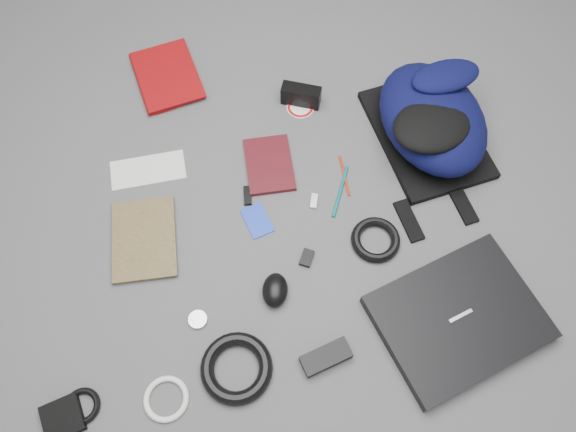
{
  "coord_description": "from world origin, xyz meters",
  "views": [
    {
      "loc": [
        -0.0,
        -0.63,
        1.34
      ],
      "look_at": [
        0.0,
        0.0,
        0.02
      ],
      "focal_mm": 35.0,
      "sensor_mm": 36.0,
      "label": 1
    }
  ],
  "objects_px": {
    "textbook_red": "(138,85)",
    "backpack": "(432,118)",
    "comic_book": "(112,243)",
    "pouch": "(63,418)",
    "laptop": "(458,318)",
    "dvd_case": "(269,165)",
    "mouse": "(275,290)",
    "compact_camera": "(301,95)",
    "power_brick": "(326,357)"
  },
  "relations": [
    {
      "from": "laptop",
      "to": "power_brick",
      "type": "xyz_separation_m",
      "value": [
        -0.32,
        -0.09,
        -0.0
      ]
    },
    {
      "from": "backpack",
      "to": "mouse",
      "type": "distance_m",
      "value": 0.63
    },
    {
      "from": "textbook_red",
      "to": "backpack",
      "type": "bearing_deg",
      "value": -32.36
    },
    {
      "from": "comic_book",
      "to": "dvd_case",
      "type": "relative_size",
      "value": 1.27
    },
    {
      "from": "power_brick",
      "to": "pouch",
      "type": "bearing_deg",
      "value": 168.27
    },
    {
      "from": "pouch",
      "to": "laptop",
      "type": "bearing_deg",
      "value": 13.78
    },
    {
      "from": "laptop",
      "to": "pouch",
      "type": "bearing_deg",
      "value": 167.59
    },
    {
      "from": "comic_book",
      "to": "compact_camera",
      "type": "distance_m",
      "value": 0.67
    },
    {
      "from": "laptop",
      "to": "pouch",
      "type": "height_order",
      "value": "laptop"
    },
    {
      "from": "laptop",
      "to": "compact_camera",
      "type": "relative_size",
      "value": 3.33
    },
    {
      "from": "power_brick",
      "to": "dvd_case",
      "type": "bearing_deg",
      "value": 80.38
    },
    {
      "from": "dvd_case",
      "to": "power_brick",
      "type": "bearing_deg",
      "value": -83.61
    },
    {
      "from": "mouse",
      "to": "power_brick",
      "type": "bearing_deg",
      "value": -49.31
    },
    {
      "from": "textbook_red",
      "to": "comic_book",
      "type": "distance_m",
      "value": 0.51
    },
    {
      "from": "compact_camera",
      "to": "mouse",
      "type": "distance_m",
      "value": 0.59
    },
    {
      "from": "power_brick",
      "to": "textbook_red",
      "type": "bearing_deg",
      "value": 99.14
    },
    {
      "from": "dvd_case",
      "to": "mouse",
      "type": "distance_m",
      "value": 0.37
    },
    {
      "from": "textbook_red",
      "to": "power_brick",
      "type": "height_order",
      "value": "power_brick"
    },
    {
      "from": "textbook_red",
      "to": "comic_book",
      "type": "bearing_deg",
      "value": -111.77
    },
    {
      "from": "backpack",
      "to": "dvd_case",
      "type": "bearing_deg",
      "value": 173.81
    },
    {
      "from": "backpack",
      "to": "laptop",
      "type": "xyz_separation_m",
      "value": [
        0.02,
        -0.53,
        -0.07
      ]
    },
    {
      "from": "comic_book",
      "to": "pouch",
      "type": "distance_m",
      "value": 0.43
    },
    {
      "from": "dvd_case",
      "to": "compact_camera",
      "type": "bearing_deg",
      "value": 59.04
    },
    {
      "from": "backpack",
      "to": "pouch",
      "type": "relative_size",
      "value": 4.86
    },
    {
      "from": "backpack",
      "to": "dvd_case",
      "type": "xyz_separation_m",
      "value": [
        -0.44,
        -0.1,
        -0.08
      ]
    },
    {
      "from": "laptop",
      "to": "pouch",
      "type": "relative_size",
      "value": 4.39
    },
    {
      "from": "textbook_red",
      "to": "comic_book",
      "type": "relative_size",
      "value": 1.05
    },
    {
      "from": "textbook_red",
      "to": "compact_camera",
      "type": "relative_size",
      "value": 2.1
    },
    {
      "from": "laptop",
      "to": "compact_camera",
      "type": "xyz_separation_m",
      "value": [
        -0.37,
        0.65,
        0.01
      ]
    },
    {
      "from": "compact_camera",
      "to": "pouch",
      "type": "xyz_separation_m",
      "value": [
        -0.55,
        -0.88,
        -0.02
      ]
    },
    {
      "from": "backpack",
      "to": "compact_camera",
      "type": "relative_size",
      "value": 3.68
    },
    {
      "from": "dvd_case",
      "to": "backpack",
      "type": "bearing_deg",
      "value": 3.97
    },
    {
      "from": "mouse",
      "to": "power_brick",
      "type": "distance_m",
      "value": 0.2
    },
    {
      "from": "backpack",
      "to": "dvd_case",
      "type": "distance_m",
      "value": 0.46
    },
    {
      "from": "textbook_red",
      "to": "power_brick",
      "type": "relative_size",
      "value": 2.01
    },
    {
      "from": "textbook_red",
      "to": "power_brick",
      "type": "distance_m",
      "value": 0.96
    },
    {
      "from": "pouch",
      "to": "compact_camera",
      "type": "bearing_deg",
      "value": 58.13
    },
    {
      "from": "power_brick",
      "to": "pouch",
      "type": "distance_m",
      "value": 0.61
    },
    {
      "from": "comic_book",
      "to": "dvd_case",
      "type": "distance_m",
      "value": 0.47
    },
    {
      "from": "backpack",
      "to": "mouse",
      "type": "bearing_deg",
      "value": -150.96
    },
    {
      "from": "laptop",
      "to": "power_brick",
      "type": "bearing_deg",
      "value": 169.69
    },
    {
      "from": "backpack",
      "to": "pouch",
      "type": "distance_m",
      "value": 1.18
    },
    {
      "from": "laptop",
      "to": "textbook_red",
      "type": "xyz_separation_m",
      "value": [
        -0.85,
        0.71,
        -0.01
      ]
    },
    {
      "from": "laptop",
      "to": "power_brick",
      "type": "distance_m",
      "value": 0.33
    },
    {
      "from": "textbook_red",
      "to": "dvd_case",
      "type": "xyz_separation_m",
      "value": [
        0.39,
        -0.27,
        -0.01
      ]
    },
    {
      "from": "textbook_red",
      "to": "compact_camera",
      "type": "xyz_separation_m",
      "value": [
        0.48,
        -0.06,
        0.02
      ]
    },
    {
      "from": "textbook_red",
      "to": "dvd_case",
      "type": "height_order",
      "value": "textbook_red"
    },
    {
      "from": "compact_camera",
      "to": "power_brick",
      "type": "xyz_separation_m",
      "value": [
        0.05,
        -0.74,
        -0.02
      ]
    },
    {
      "from": "comic_book",
      "to": "compact_camera",
      "type": "xyz_separation_m",
      "value": [
        0.49,
        0.45,
        0.02
      ]
    },
    {
      "from": "pouch",
      "to": "dvd_case",
      "type": "bearing_deg",
      "value": 55.43
    }
  ]
}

